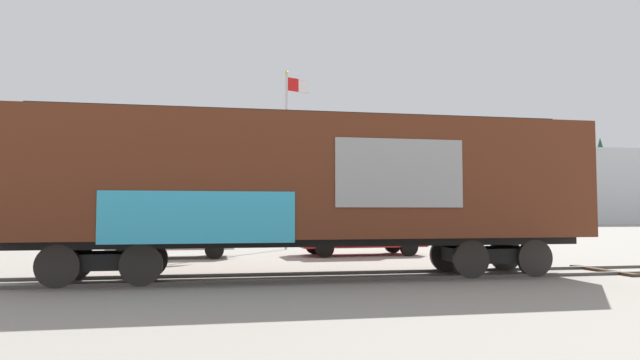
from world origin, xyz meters
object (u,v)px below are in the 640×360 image
object	(u,v)px
freight_car	(310,182)
parked_car_red	(360,231)
flagpole	(289,141)
parked_car_silver	(171,232)

from	to	relation	value
freight_car	parked_car_red	world-z (taller)	freight_car
flagpole	parked_car_red	world-z (taller)	flagpole
flagpole	freight_car	bearing A→B (deg)	-95.22
freight_car	parked_car_silver	bearing A→B (deg)	118.47
freight_car	flagpole	distance (m)	10.80
parked_car_silver	parked_car_red	distance (m)	6.82
flagpole	parked_car_silver	world-z (taller)	flagpole
freight_car	flagpole	world-z (taller)	flagpole
parked_car_red	flagpole	bearing A→B (deg)	119.96
parked_car_silver	parked_car_red	xyz separation A→B (m)	(6.82, -0.08, 0.01)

